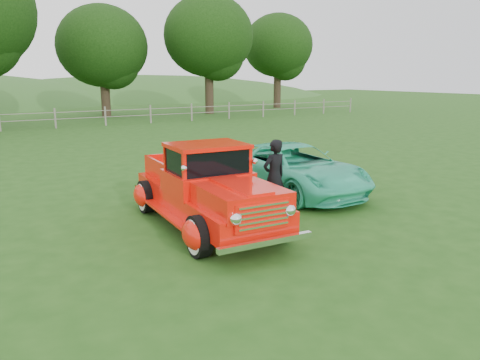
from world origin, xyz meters
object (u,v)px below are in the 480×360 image
tree_far_east (278,46)px  teal_sedan (294,169)px  tree_mid_east (209,36)px  tree_near_east (102,46)px  red_pickup (206,190)px  man (274,176)px

tree_far_east → teal_sedan: 34.33m
teal_sedan → tree_mid_east: bearing=67.2°
teal_sedan → tree_near_east: bearing=84.8°
tree_near_east → red_pickup: (-5.72, -28.27, -4.45)m
tree_mid_east → tree_far_east: size_ratio=1.07×
tree_near_east → tree_mid_east: tree_mid_east is taller
tree_far_east → red_pickup: (-22.72, -29.27, -5.06)m
tree_far_east → red_pickup: tree_far_east is taller
man → tree_mid_east: bearing=-119.7°
tree_near_east → man: 28.73m
teal_sedan → tree_far_east: bearing=55.0°
tree_mid_east → tree_far_east: (9.00, 3.00, -0.31)m
tree_far_east → man: bearing=-125.6°
red_pickup → man: 1.84m
tree_mid_east → tree_far_east: tree_mid_east is taller
tree_mid_east → teal_sedan: 27.50m
tree_mid_east → man: 29.19m
tree_mid_east → man: (-11.88, -26.12, -5.32)m
tree_far_east → red_pickup: size_ratio=1.75×
red_pickup → teal_sedan: (3.37, 1.39, -0.14)m
tree_mid_east → tree_far_east: bearing=18.4°
red_pickup → teal_sedan: 3.65m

